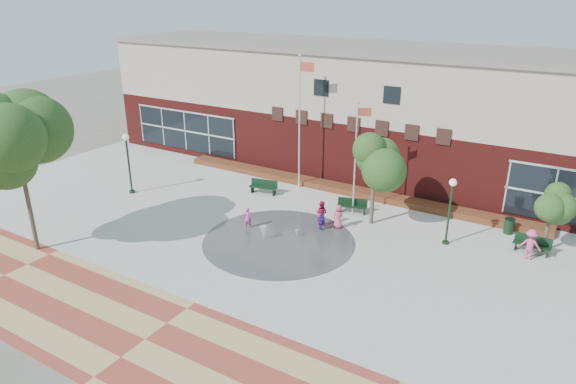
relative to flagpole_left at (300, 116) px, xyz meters
The scene contains 24 objects.
ground 12.27m from the flagpole_left, 73.79° to the right, with size 120.00×120.00×0.00m, color #666056.
plaza_concrete 8.99m from the flagpole_left, 65.12° to the right, with size 46.00×18.00×0.01m, color #A8A8A0.
paver_band 18.70m from the flagpole_left, 80.03° to the right, with size 46.00×6.00×0.01m, color brown.
splash_pad 9.76m from the flagpole_left, 68.02° to the right, with size 8.40×8.40×0.01m, color #383A3D.
library_building 7.46m from the flagpole_left, 65.25° to the left, with size 44.40×10.40×9.20m.
flower_bed 6.04m from the flagpole_left, 15.77° to the left, with size 26.00×1.20×0.40m, color maroon.
flagpole_left is the anchor object (origin of this frame).
flagpole_right 5.55m from the flagpole_left, 22.01° to the right, with size 0.80×0.41×7.04m.
lamp_left 11.79m from the flagpole_left, 144.17° to the right, with size 0.44×0.44×4.16m.
lamp_right 11.87m from the flagpole_left, 16.29° to the right, with size 0.40×0.40×3.79m.
bench_left 5.51m from the flagpole_left, 125.25° to the right, with size 1.98×0.87×0.96m.
bench_mid 7.20m from the flagpole_left, 22.74° to the right, with size 1.90×1.03×0.92m.
bench_right 16.08m from the flagpole_left, ahead, with size 1.87×0.58×0.93m.
trash_can 14.54m from the flagpole_left, ahead, with size 0.57×0.57×0.93m.
tree_big_left 16.93m from the flagpole_left, 116.10° to the right, with size 5.23×5.23×8.37m.
tree_mid 7.27m from the flagpole_left, 23.68° to the right, with size 3.22×3.22×5.43m.
tree_small_right 16.01m from the flagpole_left, ahead, with size 2.17×2.17×3.70m.
water_jet_a 9.75m from the flagpole_left, 73.99° to the right, with size 0.40×0.40×0.78m, color white.
water_jet_b 9.22m from the flagpole_left, 61.27° to the right, with size 0.18×0.18×0.41m, color white.
child_splash 8.48m from the flagpole_left, 84.65° to the right, with size 0.48×0.31×1.30m, color #D14A98.
adult_red 7.62m from the flagpole_left, 48.45° to the right, with size 0.76×0.59×1.56m, color #B91F42.
adult_pink 8.11m from the flagpole_left, 40.80° to the right, with size 0.70×0.46×1.43m, color #D3436B.
child_blue 8.29m from the flagpole_left, 49.62° to the right, with size 0.62×0.26×1.06m, color #2D21A1.
person_bench 16.01m from the flagpole_left, 10.30° to the right, with size 1.07×0.62×1.66m, color #D34581.
Camera 1 is at (13.55, -18.42, 12.95)m, focal length 32.00 mm.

